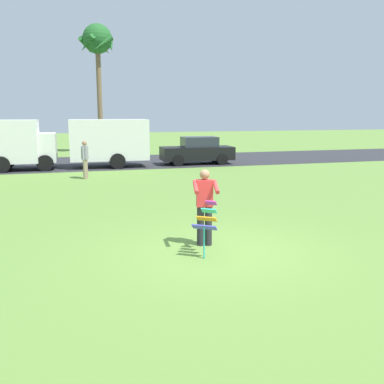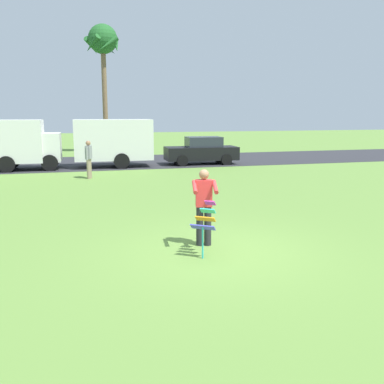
{
  "view_description": "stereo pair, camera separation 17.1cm",
  "coord_description": "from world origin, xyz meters",
  "px_view_note": "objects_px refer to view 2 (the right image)",
  "views": [
    {
      "loc": [
        -3.09,
        -8.46,
        2.94
      ],
      "look_at": [
        -0.18,
        1.49,
        1.05
      ],
      "focal_mm": 40.37,
      "sensor_mm": 36.0,
      "label": 1
    },
    {
      "loc": [
        -2.93,
        -8.51,
        2.94
      ],
      "look_at": [
        -0.18,
        1.49,
        1.05
      ],
      "focal_mm": 40.37,
      "sensor_mm": 36.0,
      "label": 2
    }
  ],
  "objects_px": {
    "person_walker_near": "(89,158)",
    "person_kite_flyer": "(204,204)",
    "kite_held": "(205,221)",
    "palm_tree_right_near": "(103,45)",
    "parked_truck_white_box": "(98,142)",
    "parked_car_black": "(202,151)"
  },
  "relations": [
    {
      "from": "person_walker_near",
      "to": "person_kite_flyer",
      "type": "bearing_deg",
      "value": -79.39
    },
    {
      "from": "kite_held",
      "to": "palm_tree_right_near",
      "type": "relative_size",
      "value": 0.12
    },
    {
      "from": "person_kite_flyer",
      "to": "person_walker_near",
      "type": "relative_size",
      "value": 1.0
    },
    {
      "from": "parked_truck_white_box",
      "to": "person_walker_near",
      "type": "relative_size",
      "value": 3.9
    },
    {
      "from": "parked_truck_white_box",
      "to": "person_walker_near",
      "type": "height_order",
      "value": "parked_truck_white_box"
    },
    {
      "from": "kite_held",
      "to": "parked_truck_white_box",
      "type": "bearing_deg",
      "value": 94.42
    },
    {
      "from": "kite_held",
      "to": "person_walker_near",
      "type": "relative_size",
      "value": 0.65
    },
    {
      "from": "person_kite_flyer",
      "to": "palm_tree_right_near",
      "type": "bearing_deg",
      "value": 90.79
    },
    {
      "from": "person_walker_near",
      "to": "parked_car_black",
      "type": "bearing_deg",
      "value": 31.97
    },
    {
      "from": "parked_truck_white_box",
      "to": "person_walker_near",
      "type": "bearing_deg",
      "value": -99.23
    },
    {
      "from": "person_kite_flyer",
      "to": "person_walker_near",
      "type": "xyz_separation_m",
      "value": [
        -2.09,
        11.18,
        -0.02
      ]
    },
    {
      "from": "parked_truck_white_box",
      "to": "palm_tree_right_near",
      "type": "distance_m",
      "value": 10.97
    },
    {
      "from": "person_kite_flyer",
      "to": "palm_tree_right_near",
      "type": "relative_size",
      "value": 0.19
    },
    {
      "from": "person_kite_flyer",
      "to": "kite_held",
      "type": "xyz_separation_m",
      "value": [
        -0.18,
        -0.71,
        -0.19
      ]
    },
    {
      "from": "person_kite_flyer",
      "to": "person_walker_near",
      "type": "distance_m",
      "value": 11.37
    },
    {
      "from": "parked_car_black",
      "to": "person_walker_near",
      "type": "bearing_deg",
      "value": -148.03
    },
    {
      "from": "parked_car_black",
      "to": "person_walker_near",
      "type": "relative_size",
      "value": 2.46
    },
    {
      "from": "palm_tree_right_near",
      "to": "person_walker_near",
      "type": "xyz_separation_m",
      "value": [
        -1.76,
        -12.97,
        -6.87
      ]
    },
    {
      "from": "kite_held",
      "to": "palm_tree_right_near",
      "type": "xyz_separation_m",
      "value": [
        -0.15,
        24.86,
        7.05
      ]
    },
    {
      "from": "kite_held",
      "to": "person_kite_flyer",
      "type": "bearing_deg",
      "value": 75.41
    },
    {
      "from": "palm_tree_right_near",
      "to": "parked_truck_white_box",
      "type": "bearing_deg",
      "value": -97.03
    },
    {
      "from": "parked_truck_white_box",
      "to": "parked_car_black",
      "type": "distance_m",
      "value": 5.97
    }
  ]
}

